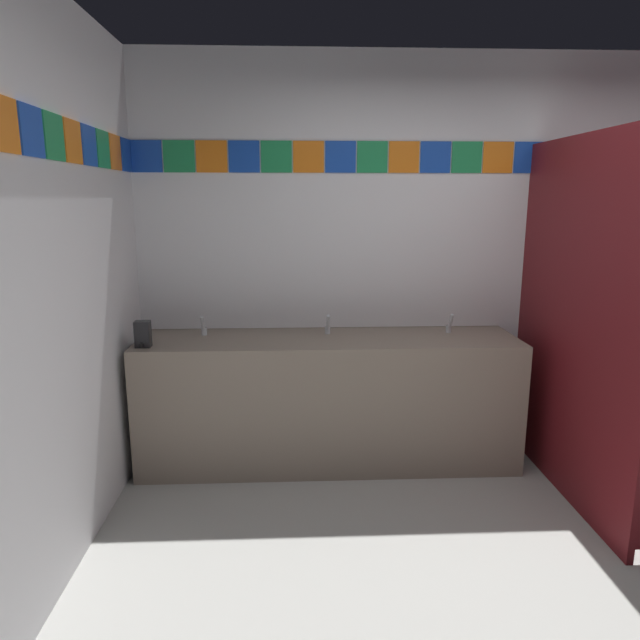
% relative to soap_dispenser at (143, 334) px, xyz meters
% --- Properties ---
extents(ground_plane, '(9.66, 9.66, 0.00)m').
position_rel_soap_dispenser_xyz_m(ground_plane, '(2.06, -1.26, -0.93)').
color(ground_plane, '#9E9E99').
extents(wall_back, '(4.39, 0.09, 2.66)m').
position_rel_soap_dispenser_xyz_m(wall_back, '(2.06, 0.52, 0.41)').
color(wall_back, silver).
rests_on(wall_back, ground_plane).
extents(vanity_counter, '(2.43, 0.60, 0.85)m').
position_rel_soap_dispenser_xyz_m(vanity_counter, '(1.13, 0.18, -0.49)').
color(vanity_counter, gray).
rests_on(vanity_counter, ground_plane).
extents(faucet_left, '(0.04, 0.10, 0.14)m').
position_rel_soap_dispenser_xyz_m(faucet_left, '(0.32, 0.27, -0.03)').
color(faucet_left, silver).
rests_on(faucet_left, vanity_counter).
extents(faucet_center, '(0.04, 0.10, 0.14)m').
position_rel_soap_dispenser_xyz_m(faucet_center, '(1.13, 0.27, -0.03)').
color(faucet_center, silver).
rests_on(faucet_center, vanity_counter).
extents(faucet_right, '(0.04, 0.10, 0.14)m').
position_rel_soap_dispenser_xyz_m(faucet_right, '(1.94, 0.27, -0.03)').
color(faucet_right, silver).
rests_on(faucet_right, vanity_counter).
extents(soap_dispenser, '(0.09, 0.09, 0.16)m').
position_rel_soap_dispenser_xyz_m(soap_dispenser, '(0.00, 0.00, 0.00)').
color(soap_dispenser, black).
rests_on(soap_dispenser, vanity_counter).
extents(stall_divider, '(0.92, 1.49, 2.07)m').
position_rel_soap_dispenser_xyz_m(stall_divider, '(2.67, -0.53, 0.11)').
color(stall_divider, maroon).
rests_on(stall_divider, ground_plane).
extents(toilet, '(0.39, 0.49, 0.74)m').
position_rel_soap_dispenser_xyz_m(toilet, '(3.07, -0.01, -0.62)').
color(toilet, white).
rests_on(toilet, ground_plane).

